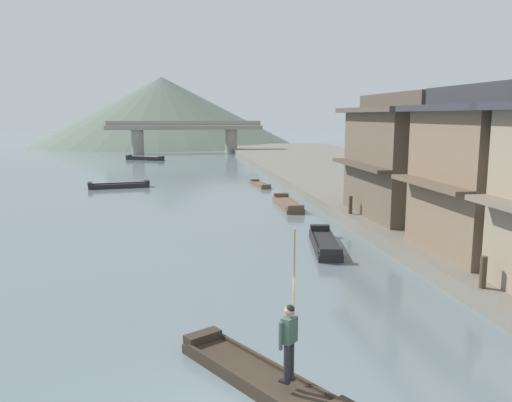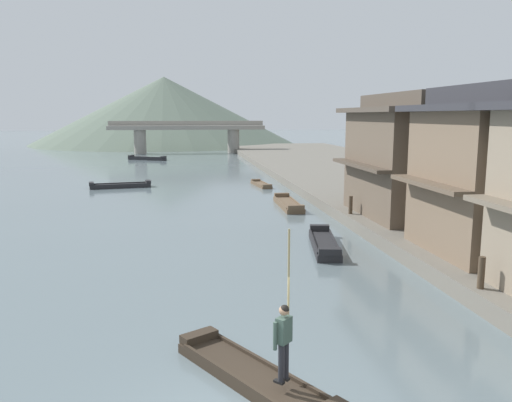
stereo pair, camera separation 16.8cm
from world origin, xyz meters
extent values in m
cube|color=#6B665B|center=(16.22, 30.00, 0.30)|extent=(18.00, 110.00, 0.60)
cube|color=#33281E|center=(0.32, 1.76, 0.11)|extent=(3.20, 4.41, 0.22)
cube|color=#33281E|center=(-0.76, 3.58, 0.33)|extent=(0.97, 0.78, 0.20)
cube|color=#33281E|center=(-0.08, 1.52, 0.26)|extent=(2.14, 3.50, 0.08)
cube|color=#33281E|center=(0.72, 2.00, 0.26)|extent=(2.14, 3.50, 0.08)
cube|color=black|center=(0.71, 0.92, 0.45)|extent=(0.23, 0.23, 0.05)
cylinder|color=#232328|center=(0.74, 0.90, 0.87)|extent=(0.11, 0.11, 0.78)
cube|color=black|center=(0.84, 1.05, 0.45)|extent=(0.23, 0.23, 0.05)
cylinder|color=#232328|center=(0.87, 1.02, 0.87)|extent=(0.11, 0.11, 0.78)
cube|color=#384C42|center=(0.80, 0.96, 1.52)|extent=(0.37, 0.37, 0.52)
cylinder|color=#384C42|center=(0.61, 0.85, 1.45)|extent=(0.08, 0.08, 0.56)
cylinder|color=#384C42|center=(0.91, 1.15, 1.45)|extent=(0.08, 0.08, 0.56)
sphere|color=#A37A5B|center=(0.80, 0.96, 1.92)|extent=(0.20, 0.20, 0.20)
sphere|color=black|center=(0.81, 0.95, 1.94)|extent=(0.18, 0.18, 0.18)
cylinder|color=tan|center=(0.95, 1.24, 1.97)|extent=(0.04, 0.04, 3.00)
cube|color=brown|center=(5.50, 22.89, 0.14)|extent=(1.19, 5.08, 0.27)
cube|color=brown|center=(5.54, 25.27, 0.40)|extent=(0.98, 0.38, 0.25)
cube|color=brown|center=(5.45, 20.51, 0.40)|extent=(0.98, 0.38, 0.25)
cube|color=brown|center=(4.99, 22.90, 0.31)|extent=(0.17, 4.56, 0.08)
cube|color=brown|center=(6.00, 22.88, 0.31)|extent=(0.17, 4.56, 0.08)
cube|color=#232326|center=(-5.87, 33.38, 0.13)|extent=(4.77, 1.84, 0.27)
cube|color=#232326|center=(-3.72, 33.74, 0.39)|extent=(0.52, 1.04, 0.24)
cube|color=#232326|center=(-8.02, 33.03, 0.39)|extent=(0.52, 1.04, 0.24)
cube|color=#232326|center=(-5.96, 33.89, 0.31)|extent=(4.12, 0.76, 0.08)
cube|color=#232326|center=(-5.79, 32.88, 0.31)|extent=(4.12, 0.76, 0.08)
cube|color=brown|center=(5.32, 32.75, 0.09)|extent=(1.24, 3.83, 0.19)
cube|color=brown|center=(5.12, 34.46, 0.27)|extent=(0.78, 0.44, 0.17)
cube|color=brown|center=(5.51, 31.03, 0.27)|extent=(0.78, 0.44, 0.17)
cube|color=brown|center=(4.95, 32.70, 0.23)|extent=(0.45, 3.25, 0.08)
cube|color=brown|center=(5.68, 32.79, 0.23)|extent=(0.45, 3.25, 0.08)
cube|color=#232326|center=(4.92, 12.60, 0.15)|extent=(1.77, 4.73, 0.30)
cube|color=#232326|center=(5.29, 14.73, 0.43)|extent=(0.94, 0.51, 0.27)
cube|color=#232326|center=(4.54, 10.47, 0.43)|extent=(0.94, 0.51, 0.27)
cube|color=#232326|center=(4.47, 12.68, 0.34)|extent=(0.79, 4.08, 0.08)
cube|color=#232326|center=(5.36, 12.53, 0.34)|extent=(0.79, 4.08, 0.08)
cube|color=#232326|center=(-5.34, 59.52, 0.15)|extent=(4.98, 3.41, 0.29)
cube|color=#232326|center=(-7.45, 60.69, 0.42)|extent=(0.78, 1.01, 0.26)
cube|color=#232326|center=(-3.24, 58.35, 0.42)|extent=(0.78, 1.01, 0.26)
cube|color=#232326|center=(-5.58, 59.09, 0.33)|extent=(4.06, 2.31, 0.08)
cube|color=#232326|center=(-5.11, 59.94, 0.33)|extent=(4.06, 2.31, 0.08)
cube|color=#75604C|center=(10.16, 9.05, 3.20)|extent=(4.23, 4.97, 5.20)
cube|color=brown|center=(7.69, 9.05, 3.20)|extent=(0.70, 4.97, 0.16)
cube|color=#2D2D33|center=(10.16, 9.05, 5.92)|extent=(5.13, 5.87, 0.24)
cube|color=#2D2D33|center=(10.16, 9.05, 6.39)|extent=(2.54, 5.87, 0.70)
cube|color=brown|center=(10.45, 16.36, 3.20)|extent=(4.81, 6.64, 5.20)
cube|color=#4D4135|center=(7.69, 16.36, 3.20)|extent=(0.70, 6.64, 0.16)
cube|color=#4C4238|center=(10.45, 16.36, 5.92)|extent=(5.71, 7.54, 0.24)
cube|color=#4C4238|center=(10.45, 16.36, 6.39)|extent=(2.89, 7.54, 0.70)
cylinder|color=#473828|center=(7.57, 5.16, 1.08)|extent=(0.20, 0.20, 0.96)
cylinder|color=#473828|center=(7.57, 17.07, 1.06)|extent=(0.20, 0.20, 0.93)
cube|color=gray|center=(0.00, 71.27, 3.84)|extent=(23.42, 2.40, 0.60)
cylinder|color=gray|center=(-7.03, 71.27, 1.77)|extent=(1.80, 1.80, 3.54)
cylinder|color=gray|center=(7.03, 71.27, 1.77)|extent=(1.80, 1.80, 3.54)
cube|color=gray|center=(0.00, 72.27, 4.49)|extent=(23.42, 0.30, 0.70)
cone|color=#5B6B5B|center=(-4.06, 100.24, 6.68)|extent=(52.64, 52.64, 13.37)
camera|label=1|loc=(-1.28, -8.41, 5.65)|focal=36.41mm
camera|label=2|loc=(-1.12, -8.43, 5.65)|focal=36.41mm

